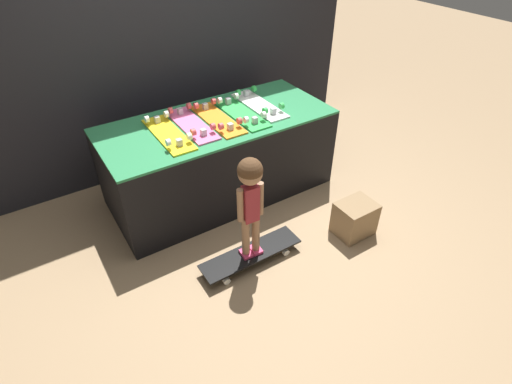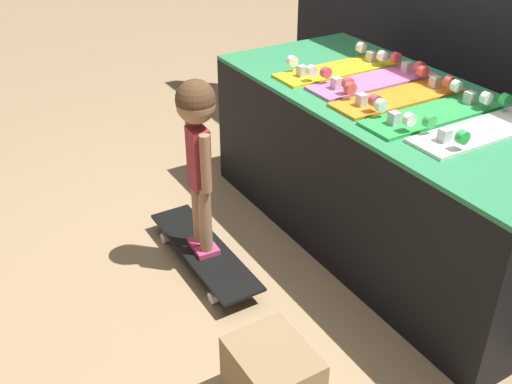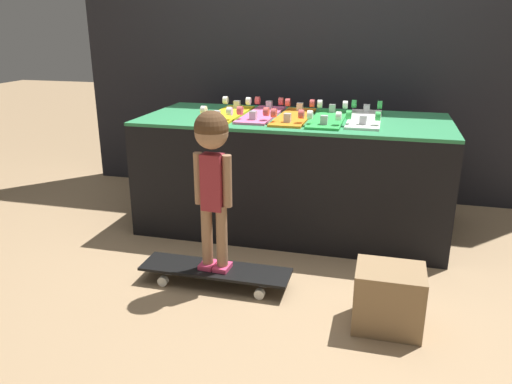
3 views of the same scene
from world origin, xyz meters
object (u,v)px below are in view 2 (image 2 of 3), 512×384
skateboard_yellow_on_rack (337,68)px  skateboard_green_on_rack (433,112)px  skateboard_on_floor (204,251)px  skateboard_white_on_rack (483,128)px  skateboard_orange_on_rack (399,95)px  child (198,136)px  skateboard_pink_on_rack (372,79)px  storage_box (272,382)px

skateboard_yellow_on_rack → skateboard_green_on_rack: bearing=-0.1°
skateboard_on_floor → skateboard_white_on_rack: bearing=54.0°
skateboard_on_floor → skateboard_green_on_rack: bearing=62.5°
skateboard_orange_on_rack → skateboard_white_on_rack: 0.44m
child → skateboard_pink_on_rack: bearing=92.6°
skateboard_yellow_on_rack → skateboard_pink_on_rack: bearing=11.0°
skateboard_white_on_rack → storage_box: (0.20, -1.10, -0.61)m
skateboard_pink_on_rack → skateboard_orange_on_rack: same height
skateboard_orange_on_rack → skateboard_on_floor: (-0.24, -0.88, -0.67)m
skateboard_pink_on_rack → storage_box: bearing=-51.8°
skateboard_on_floor → child: 0.59m
skateboard_yellow_on_rack → storage_box: size_ratio=2.18×
skateboard_yellow_on_rack → skateboard_on_floor: skateboard_yellow_on_rack is taller
skateboard_white_on_rack → skateboard_orange_on_rack: bearing=-174.6°
skateboard_green_on_rack → child: bearing=-117.5°
skateboard_pink_on_rack → skateboard_white_on_rack: (0.65, 0.01, 0.00)m
skateboard_orange_on_rack → skateboard_white_on_rack: size_ratio=1.00×
storage_box → skateboard_green_on_rack: bearing=111.9°
skateboard_yellow_on_rack → skateboard_on_floor: (0.20, -0.87, -0.67)m
child → skateboard_green_on_rack: bearing=66.2°
skateboard_pink_on_rack → skateboard_orange_on_rack: bearing=-8.0°
skateboard_pink_on_rack → skateboard_orange_on_rack: 0.22m
skateboard_green_on_rack → skateboard_on_floor: bearing=-117.5°
skateboard_green_on_rack → skateboard_white_on_rack: same height
skateboard_yellow_on_rack → storage_box: 1.61m
skateboard_on_floor → storage_box: size_ratio=2.63×
skateboard_yellow_on_rack → skateboard_pink_on_rack: same height
skateboard_on_floor → storage_box: (0.87, -0.17, 0.07)m
skateboard_green_on_rack → skateboard_white_on_rack: size_ratio=1.00×
skateboard_yellow_on_rack → skateboard_orange_on_rack: same height
skateboard_pink_on_rack → child: 0.92m
skateboard_white_on_rack → storage_box: 1.27m
skateboard_pink_on_rack → skateboard_green_on_rack: size_ratio=1.00×
skateboard_white_on_rack → child: 1.14m
skateboard_orange_on_rack → skateboard_on_floor: 1.13m
skateboard_yellow_on_rack → skateboard_orange_on_rack: 0.43m
skateboard_orange_on_rack → skateboard_on_floor: skateboard_orange_on_rack is taller
child → skateboard_on_floor: bearing=-41.2°
skateboard_white_on_rack → child: (-0.67, -0.92, -0.08)m
skateboard_orange_on_rack → skateboard_green_on_rack: 0.22m
skateboard_orange_on_rack → skateboard_white_on_rack: same height
skateboard_white_on_rack → child: child is taller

